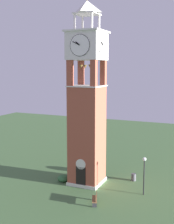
% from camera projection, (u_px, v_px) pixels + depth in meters
% --- Properties ---
extents(ground, '(80.00, 80.00, 0.00)m').
position_uv_depth(ground, '(87.00, 182.00, 32.71)').
color(ground, '#476B3D').
extents(clock_tower, '(3.77, 3.77, 19.36)m').
position_uv_depth(clock_tower, '(87.00, 109.00, 31.54)').
color(clock_tower, '#9E4C38').
rests_on(clock_tower, ground).
extents(park_bench, '(1.02, 1.65, 0.95)m').
position_uv_depth(park_bench, '(95.00, 199.00, 27.52)').
color(park_bench, brown).
rests_on(park_bench, ground).
extents(lamp_post, '(0.36, 0.36, 3.81)m').
position_uv_depth(lamp_post, '(144.00, 169.00, 29.19)').
color(lamp_post, black).
rests_on(lamp_post, ground).
extents(trash_bin, '(0.52, 0.52, 0.80)m').
position_uv_depth(trash_bin, '(134.00, 177.00, 33.20)').
color(trash_bin, '#4C4C51').
rests_on(trash_bin, ground).
extents(shrub_near_entry, '(1.29, 1.29, 0.88)m').
position_uv_depth(shrub_near_entry, '(78.00, 167.00, 36.42)').
color(shrub_near_entry, '#336638').
rests_on(shrub_near_entry, ground).
extents(shrub_left_of_tower, '(1.26, 1.26, 0.73)m').
position_uv_depth(shrub_left_of_tower, '(63.00, 178.00, 32.96)').
color(shrub_left_of_tower, '#336638').
rests_on(shrub_left_of_tower, ground).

